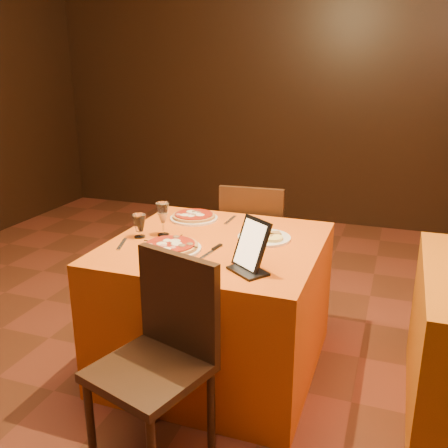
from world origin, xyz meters
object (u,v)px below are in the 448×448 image
(main_table, at_px, (217,305))
(chair_main_far, at_px, (256,245))
(water_glass, at_px, (139,226))
(tablet, at_px, (251,244))
(pizza_far, at_px, (194,217))
(pizza_near, at_px, (170,247))
(chair_main_near, at_px, (149,371))
(wine_glass, at_px, (163,219))

(main_table, relative_size, chair_main_far, 1.21)
(chair_main_far, relative_size, water_glass, 7.00)
(tablet, bearing_deg, pizza_far, 168.16)
(tablet, bearing_deg, pizza_near, -154.74)
(pizza_near, height_order, pizza_far, same)
(main_table, relative_size, chair_main_near, 1.21)
(pizza_near, bearing_deg, pizza_far, 100.03)
(tablet, bearing_deg, wine_glass, -169.39)
(pizza_far, bearing_deg, water_glass, -110.15)
(main_table, relative_size, tablet, 4.51)
(pizza_near, relative_size, water_glass, 2.44)
(pizza_near, xyz_separation_m, tablet, (0.46, -0.09, 0.10))
(pizza_near, xyz_separation_m, water_glass, (-0.24, 0.12, 0.05))
(chair_main_near, height_order, tablet, tablet)
(wine_glass, distance_m, water_glass, 0.13)
(wine_glass, distance_m, tablet, 0.66)
(chair_main_near, distance_m, water_glass, 0.91)
(pizza_near, height_order, wine_glass, wine_glass)
(water_glass, bearing_deg, pizza_far, 69.85)
(chair_main_far, xyz_separation_m, water_glass, (-0.42, -0.87, 0.36))
(pizza_near, bearing_deg, chair_main_near, -73.38)
(main_table, xyz_separation_m, chair_main_near, (-0.00, -0.79, 0.08))
(chair_main_near, distance_m, chair_main_far, 1.59)
(chair_main_far, bearing_deg, pizza_far, 55.73)
(pizza_near, distance_m, pizza_far, 0.54)
(chair_main_far, relative_size, pizza_near, 2.87)
(water_glass, height_order, tablet, tablet)
(chair_main_near, xyz_separation_m, water_glass, (-0.42, 0.72, 0.36))
(pizza_near, distance_m, tablet, 0.48)
(main_table, relative_size, pizza_near, 3.47)
(chair_main_near, relative_size, pizza_near, 2.87)
(pizza_far, distance_m, water_glass, 0.44)
(pizza_far, relative_size, wine_glass, 1.53)
(chair_main_near, distance_m, pizza_far, 1.20)
(main_table, bearing_deg, chair_main_far, 90.00)
(tablet, bearing_deg, chair_main_far, 141.03)
(pizza_near, height_order, water_glass, water_glass)
(pizza_far, height_order, wine_glass, wine_glass)
(chair_main_far, height_order, tablet, tablet)
(chair_main_far, relative_size, wine_glass, 4.79)
(chair_main_near, xyz_separation_m, pizza_far, (-0.27, 1.12, 0.31))
(chair_main_far, xyz_separation_m, tablet, (0.28, -1.08, 0.41))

